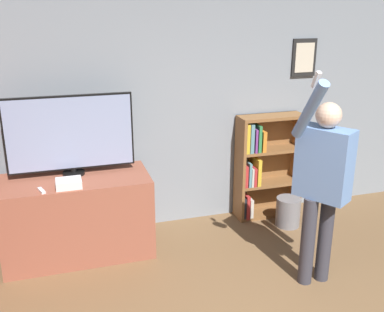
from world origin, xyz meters
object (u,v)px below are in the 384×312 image
at_px(television, 70,135).
at_px(game_console, 69,183).
at_px(person, 323,177).
at_px(waste_bin, 288,212).
at_px(bookshelf, 262,166).

bearing_deg(television, game_console, -100.46).
distance_m(person, waste_bin, 1.43).
distance_m(game_console, waste_bin, 2.54).
distance_m(television, bookshelf, 2.29).
bearing_deg(person, bookshelf, 143.33).
bearing_deg(bookshelf, waste_bin, -63.23).
xyz_separation_m(person, waste_bin, (0.31, 1.08, -0.87)).
bearing_deg(game_console, waste_bin, 3.40).
relative_size(television, bookshelf, 0.99).
relative_size(game_console, person, 0.12).
height_order(television, game_console, television).
height_order(television, person, person).
bearing_deg(bookshelf, person, -95.19).
bearing_deg(television, waste_bin, -4.45).
xyz_separation_m(television, bookshelf, (2.20, 0.18, -0.62)).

